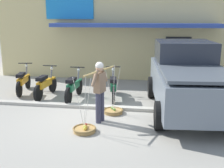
% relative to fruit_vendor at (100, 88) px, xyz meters
% --- Properties ---
extents(ground_plane, '(90.00, 90.00, 0.00)m').
position_rel_fruit_vendor_xyz_m(ground_plane, '(-0.43, 0.40, -0.98)').
color(ground_plane, '#9E998C').
extents(sidewalk_curb, '(20.00, 0.24, 0.10)m').
position_rel_fruit_vendor_xyz_m(sidewalk_curb, '(-0.43, 1.10, -0.93)').
color(sidewalk_curb, '#BAB4A5').
rests_on(sidewalk_curb, ground).
extents(fruit_vendor, '(0.56, 1.50, 1.70)m').
position_rel_fruit_vendor_xyz_m(fruit_vendor, '(0.00, 0.00, 0.00)').
color(fruit_vendor, '#38384C').
rests_on(fruit_vendor, ground).
extents(fruit_basket_left_side, '(0.61, 0.61, 1.45)m').
position_rel_fruit_vendor_xyz_m(fruit_basket_left_side, '(0.26, 0.75, -0.90)').
color(fruit_basket_left_side, '#B2894C').
rests_on(fruit_basket_left_side, ground).
extents(fruit_basket_right_side, '(0.61, 0.61, 1.45)m').
position_rel_fruit_vendor_xyz_m(fruit_basket_right_side, '(-0.26, -0.74, -0.90)').
color(fruit_basket_right_side, '#B2894C').
rests_on(fruit_basket_right_side, ground).
extents(motorcycle_nearest_shop, '(0.57, 1.80, 1.09)m').
position_rel_fruit_vendor_xyz_m(motorcycle_nearest_shop, '(-3.50, 2.50, -0.52)').
color(motorcycle_nearest_shop, black).
rests_on(motorcycle_nearest_shop, ground).
extents(motorcycle_second_in_row, '(0.54, 1.82, 1.09)m').
position_rel_fruit_vendor_xyz_m(motorcycle_second_in_row, '(-2.45, 2.11, -0.52)').
color(motorcycle_second_in_row, black).
rests_on(motorcycle_second_in_row, ground).
extents(motorcycle_third_in_row, '(0.54, 1.82, 1.09)m').
position_rel_fruit_vendor_xyz_m(motorcycle_third_in_row, '(-1.33, 1.96, -0.52)').
color(motorcycle_third_in_row, black).
rests_on(motorcycle_third_in_row, ground).
extents(motorcycle_end_of_row, '(0.54, 1.81, 1.09)m').
position_rel_fruit_vendor_xyz_m(motorcycle_end_of_row, '(0.03, 2.25, -0.52)').
color(motorcycle_end_of_row, black).
rests_on(motorcycle_end_of_row, ground).
extents(parked_truck, '(2.45, 4.84, 2.10)m').
position_rel_fruit_vendor_xyz_m(parked_truck, '(2.45, 1.39, 0.05)').
color(parked_truck, slate).
rests_on(parked_truck, ground).
extents(storefront_building, '(13.00, 6.00, 4.20)m').
position_rel_fruit_vendor_xyz_m(storefront_building, '(0.51, 7.82, 1.12)').
color(storefront_building, '#DBC684').
rests_on(storefront_building, ground).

